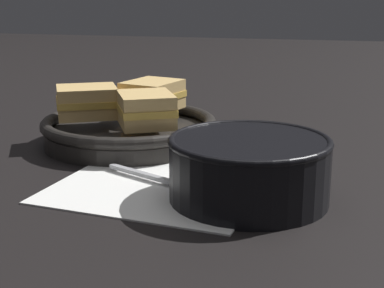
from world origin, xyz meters
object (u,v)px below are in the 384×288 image
Objects in this scene: spoon at (182,185)px; sandwich_near_left at (87,102)px; soup_bowl at (249,165)px; sandwich_far_left at (152,95)px; sandwich_near_right at (146,109)px; skillet at (129,130)px.

sandwich_near_left is (-0.19, 0.18, 0.06)m from spoon.
soup_bowl is at bearing -34.19° from sandwich_near_left.
sandwich_far_left is at bearing 126.75° from soup_bowl.
sandwich_near_left is at bearing 162.64° from sandwich_near_right.
sandwich_near_left is at bearing -137.36° from sandwich_far_left.
spoon is 1.52× the size of sandwich_far_left.
spoon is at bearing 172.97° from soup_bowl.
spoon is at bearing -42.30° from sandwich_near_left.
sandwich_far_left is at bearing 42.64° from sandwich_near_left.
sandwich_near_left is at bearing 163.41° from spoon.
sandwich_near_left is (-0.27, 0.19, 0.02)m from soup_bowl.
soup_bowl is 1.59× the size of sandwich_near_left.
sandwich_near_left is 0.11m from sandwich_near_right.
sandwich_near_left and sandwich_near_right have the same top height.
sandwich_near_right is at bearing -47.30° from skillet.
soup_bowl is 0.33m from sandwich_near_left.
sandwich_near_right is (-0.17, 0.15, 0.02)m from soup_bowl.
sandwich_near_right and sandwich_far_left have the same top height.
skillet is 2.75× the size of sandwich_near_left.
sandwich_far_left is (-0.02, 0.11, 0.00)m from sandwich_near_right.
spoon is at bearing -55.04° from skillet.
skillet is (-0.21, 0.20, -0.02)m from soup_bowl.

